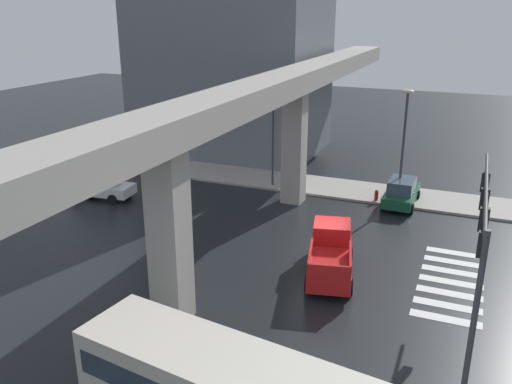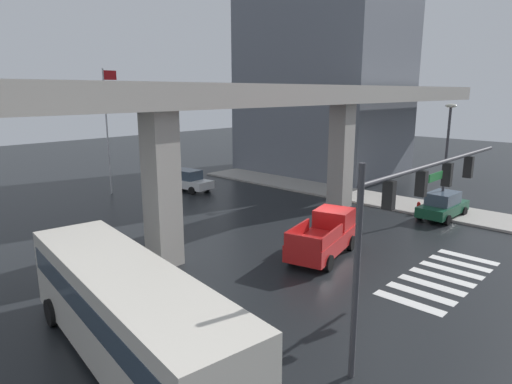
{
  "view_description": "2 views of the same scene",
  "coord_description": "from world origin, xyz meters",
  "px_view_note": "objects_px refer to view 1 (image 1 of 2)",
  "views": [
    {
      "loc": [
        -23.46,
        -6.38,
        11.92
      ],
      "look_at": [
        0.82,
        3.72,
        2.77
      ],
      "focal_mm": 37.51,
      "sensor_mm": 36.0,
      "label": 1
    },
    {
      "loc": [
        -18.81,
        -12.81,
        8.0
      ],
      "look_at": [
        -0.71,
        4.31,
        2.31
      ],
      "focal_mm": 31.09,
      "sensor_mm": 36.0,
      "label": 2
    }
  ],
  "objects_px": {
    "pickup_truck": "(331,253)",
    "sedan_dark_green": "(401,192)",
    "sedan_white": "(100,185)",
    "street_lamp_mid_block": "(273,122)",
    "traffic_signal_mast": "(482,232)",
    "fire_hydrant": "(376,196)",
    "street_lamp_near_corner": "(404,133)"
  },
  "relations": [
    {
      "from": "traffic_signal_mast",
      "to": "fire_hydrant",
      "type": "bearing_deg",
      "value": 22.48
    },
    {
      "from": "street_lamp_mid_block",
      "to": "fire_hydrant",
      "type": "distance_m",
      "value": 8.37
    },
    {
      "from": "sedan_dark_green",
      "to": "street_lamp_near_corner",
      "type": "distance_m",
      "value": 3.72
    },
    {
      "from": "pickup_truck",
      "to": "fire_hydrant",
      "type": "distance_m",
      "value": 10.48
    },
    {
      "from": "sedan_white",
      "to": "street_lamp_mid_block",
      "type": "height_order",
      "value": "street_lamp_mid_block"
    },
    {
      "from": "sedan_white",
      "to": "sedan_dark_green",
      "type": "relative_size",
      "value": 1.03
    },
    {
      "from": "pickup_truck",
      "to": "sedan_white",
      "type": "xyz_separation_m",
      "value": [
        4.42,
        16.67,
        -0.14
      ]
    },
    {
      "from": "pickup_truck",
      "to": "sedan_dark_green",
      "type": "relative_size",
      "value": 1.24
    },
    {
      "from": "sedan_dark_green",
      "to": "pickup_truck",
      "type": "bearing_deg",
      "value": 170.72
    },
    {
      "from": "traffic_signal_mast",
      "to": "street_lamp_near_corner",
      "type": "bearing_deg",
      "value": 17.35
    },
    {
      "from": "fire_hydrant",
      "to": "street_lamp_mid_block",
      "type": "bearing_deg",
      "value": 86.85
    },
    {
      "from": "sedan_dark_green",
      "to": "fire_hydrant",
      "type": "relative_size",
      "value": 5.11
    },
    {
      "from": "pickup_truck",
      "to": "sedan_dark_green",
      "type": "bearing_deg",
      "value": -9.28
    },
    {
      "from": "street_lamp_mid_block",
      "to": "fire_hydrant",
      "type": "height_order",
      "value": "street_lamp_mid_block"
    },
    {
      "from": "pickup_truck",
      "to": "fire_hydrant",
      "type": "xyz_separation_m",
      "value": [
        10.46,
        -0.21,
        -0.56
      ]
    },
    {
      "from": "street_lamp_mid_block",
      "to": "street_lamp_near_corner",
      "type": "bearing_deg",
      "value": -90.0
    },
    {
      "from": "traffic_signal_mast",
      "to": "fire_hydrant",
      "type": "height_order",
      "value": "traffic_signal_mast"
    },
    {
      "from": "traffic_signal_mast",
      "to": "street_lamp_mid_block",
      "type": "bearing_deg",
      "value": 41.81
    },
    {
      "from": "traffic_signal_mast",
      "to": "fire_hydrant",
      "type": "distance_m",
      "value": 16.13
    },
    {
      "from": "traffic_signal_mast",
      "to": "street_lamp_near_corner",
      "type": "xyz_separation_m",
      "value": [
        14.78,
        4.62,
        -0.12
      ]
    },
    {
      "from": "fire_hydrant",
      "to": "sedan_white",
      "type": "bearing_deg",
      "value": 109.69
    },
    {
      "from": "traffic_signal_mast",
      "to": "street_lamp_mid_block",
      "type": "relative_size",
      "value": 1.5
    },
    {
      "from": "pickup_truck",
      "to": "street_lamp_mid_block",
      "type": "xyz_separation_m",
      "value": [
        10.86,
        7.05,
        3.57
      ]
    },
    {
      "from": "sedan_dark_green",
      "to": "traffic_signal_mast",
      "type": "distance_m",
      "value": 15.65
    },
    {
      "from": "sedan_dark_green",
      "to": "sedan_white",
      "type": "bearing_deg",
      "value": 108.56
    },
    {
      "from": "pickup_truck",
      "to": "fire_hydrant",
      "type": "relative_size",
      "value": 6.35
    },
    {
      "from": "pickup_truck",
      "to": "sedan_white",
      "type": "distance_m",
      "value": 17.24
    },
    {
      "from": "sedan_white",
      "to": "street_lamp_near_corner",
      "type": "distance_m",
      "value": 19.67
    },
    {
      "from": "sedan_white",
      "to": "street_lamp_mid_block",
      "type": "relative_size",
      "value": 0.62
    },
    {
      "from": "pickup_truck",
      "to": "sedan_dark_green",
      "type": "distance_m",
      "value": 10.74
    },
    {
      "from": "sedan_white",
      "to": "fire_hydrant",
      "type": "height_order",
      "value": "sedan_white"
    },
    {
      "from": "sedan_dark_green",
      "to": "street_lamp_near_corner",
      "type": "relative_size",
      "value": 0.6
    }
  ]
}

